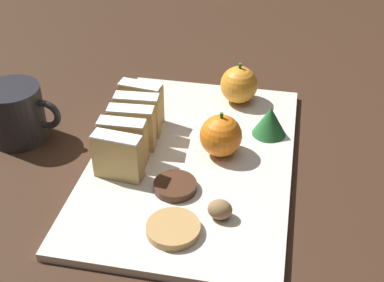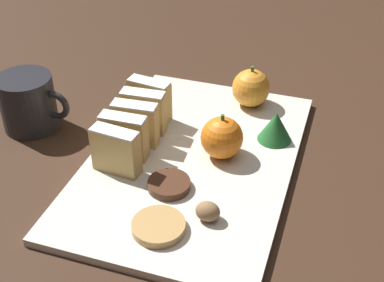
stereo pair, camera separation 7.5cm
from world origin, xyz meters
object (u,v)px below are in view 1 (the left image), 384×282
at_px(chocolate_cookie, 175,186).
at_px(orange_far, 221,136).
at_px(walnut, 220,209).
at_px(coffee_mug, 17,114).
at_px(orange_near, 239,85).

bearing_deg(chocolate_cookie, orange_far, 63.23).
distance_m(orange_far, walnut, 0.14).
bearing_deg(coffee_mug, chocolate_cookie, -18.29).
relative_size(orange_near, coffee_mug, 0.60).
xyz_separation_m(orange_far, chocolate_cookie, (-0.05, -0.09, -0.03)).
height_order(orange_near, chocolate_cookie, orange_near).
relative_size(walnut, chocolate_cookie, 0.54).
height_order(walnut, coffee_mug, coffee_mug).
distance_m(orange_far, coffee_mug, 0.31).
xyz_separation_m(walnut, chocolate_cookie, (-0.07, 0.04, -0.01)).
bearing_deg(coffee_mug, walnut, -21.23).
bearing_deg(chocolate_cookie, orange_near, 77.48).
xyz_separation_m(chocolate_cookie, coffee_mug, (-0.27, 0.09, 0.03)).
relative_size(chocolate_cookie, coffee_mug, 0.50).
distance_m(orange_near, walnut, 0.28).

